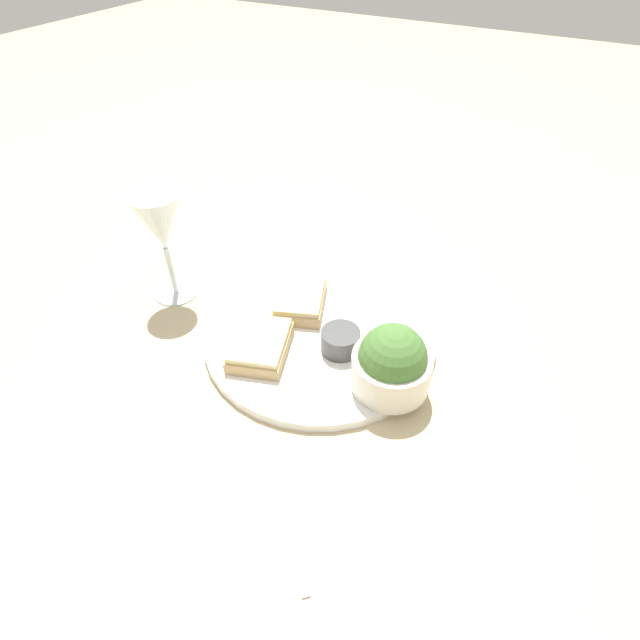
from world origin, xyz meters
TOP-DOWN VIEW (x-y plane):
  - ground_plane at (0.00, 0.00)m, footprint 4.00×4.00m
  - dinner_plate at (0.00, 0.00)m, footprint 0.33×0.33m
  - salad_bowl at (-0.05, -0.12)m, footprint 0.10×0.10m
  - sauce_ramekin at (-0.02, -0.04)m, footprint 0.05×0.05m
  - cheese_toast_near at (0.03, 0.05)m, footprint 0.12×0.10m
  - cheese_toast_far at (-0.07, 0.05)m, footprint 0.11×0.10m
  - wine_glass at (-0.02, 0.25)m, footprint 0.07×0.07m
  - fork at (-0.25, -0.09)m, footprint 0.13×0.12m

SIDE VIEW (x-z plane):
  - ground_plane at x=0.00m, z-range 0.00..0.00m
  - fork at x=-0.25m, z-range 0.00..0.01m
  - dinner_plate at x=0.00m, z-range 0.00..0.01m
  - cheese_toast_far at x=-0.07m, z-range 0.01..0.04m
  - cheese_toast_near at x=0.03m, z-range 0.01..0.04m
  - sauce_ramekin at x=-0.02m, z-range 0.02..0.05m
  - salad_bowl at x=-0.05m, z-range 0.01..0.10m
  - wine_glass at x=-0.02m, z-range 0.04..0.21m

